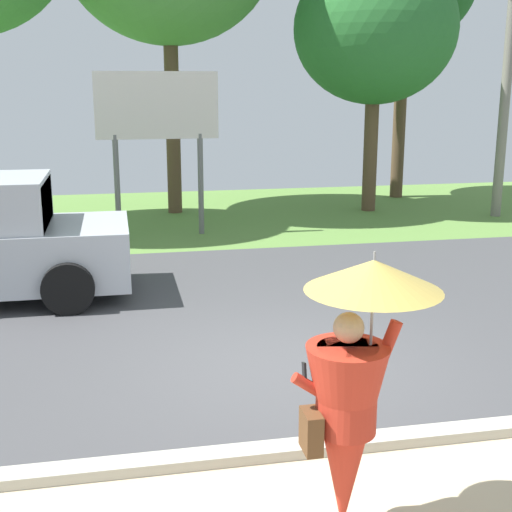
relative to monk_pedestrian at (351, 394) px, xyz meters
name	(u,v)px	position (x,y,z in m)	size (l,w,h in m)	color
ground_plane	(242,297)	(0.30, 6.06, -1.14)	(40.00, 22.00, 0.20)	#424244
monk_pedestrian	(351,394)	(0.00, 0.00, 0.00)	(1.06, 0.97, 2.13)	#B22D1E
utility_pole	(508,66)	(7.79, 11.45, 2.58)	(1.80, 0.24, 6.99)	gray
roadside_billboard	(157,118)	(-0.66, 10.78, 1.46)	(2.60, 0.12, 3.50)	slate
tree_right_far	(375,30)	(4.91, 12.84, 3.47)	(4.06, 4.06, 6.42)	brown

